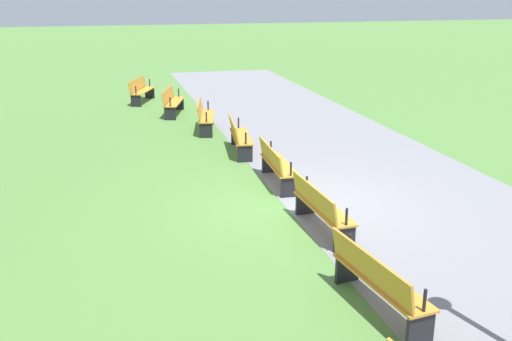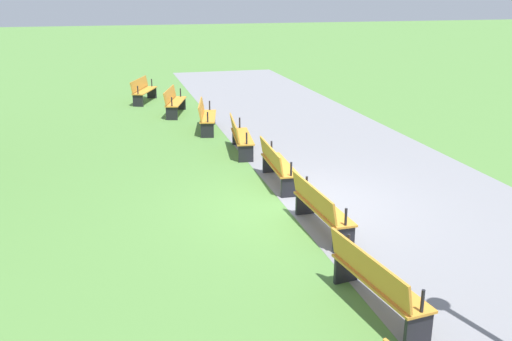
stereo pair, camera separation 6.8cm
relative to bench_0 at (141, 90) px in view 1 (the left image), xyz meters
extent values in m
plane|color=#54843D|center=(11.74, 2.30, -0.48)|extent=(120.00, 120.00, 0.00)
cube|color=gray|center=(11.74, 4.55, -0.47)|extent=(38.65, 5.14, 0.01)
cube|color=orange|center=(0.03, 0.06, -0.03)|extent=(1.86, 1.08, 0.04)
cube|color=orange|center=(-0.05, -0.12, 0.21)|extent=(1.74, 0.77, 0.40)
cube|color=black|center=(-0.77, 0.38, -0.26)|extent=(0.19, 0.37, 0.43)
cylinder|color=black|center=(-0.76, 0.40, 0.13)|extent=(0.06, 0.06, 0.30)
cube|color=black|center=(0.82, -0.25, -0.26)|extent=(0.19, 0.37, 0.43)
cylinder|color=black|center=(0.83, -0.23, 0.13)|extent=(0.06, 0.06, 0.30)
cube|color=orange|center=(2.54, 0.94, -0.03)|extent=(1.88, 0.95, 0.04)
cube|color=orange|center=(2.48, 0.75, 0.21)|extent=(1.78, 0.63, 0.40)
cube|color=black|center=(1.73, 1.19, -0.26)|extent=(0.17, 0.38, 0.43)
cylinder|color=black|center=(1.73, 1.21, 0.13)|extent=(0.05, 0.05, 0.30)
cube|color=black|center=(3.36, 0.69, -0.26)|extent=(0.17, 0.38, 0.43)
cylinder|color=black|center=(3.36, 0.71, 0.13)|extent=(0.05, 0.05, 0.30)
cube|color=orange|center=(5.12, 1.60, -0.03)|extent=(1.88, 0.81, 0.04)
cube|color=orange|center=(5.08, 1.41, 0.21)|extent=(1.81, 0.48, 0.40)
cube|color=black|center=(4.29, 1.78, -0.26)|extent=(0.14, 0.38, 0.43)
cylinder|color=black|center=(4.29, 1.80, 0.13)|extent=(0.05, 0.05, 0.30)
cube|color=black|center=(5.96, 1.42, -0.26)|extent=(0.14, 0.38, 0.43)
cylinder|color=black|center=(5.96, 1.44, 0.13)|extent=(0.05, 0.05, 0.30)
cube|color=orange|center=(7.75, 2.05, -0.03)|extent=(1.87, 0.67, 0.04)
cube|color=orange|center=(7.73, 1.85, 0.21)|extent=(1.83, 0.33, 0.40)
cube|color=black|center=(6.90, 2.15, -0.26)|extent=(0.11, 0.38, 0.43)
cylinder|color=black|center=(6.91, 2.17, 0.13)|extent=(0.05, 0.05, 0.30)
cube|color=black|center=(8.60, 1.94, -0.26)|extent=(0.11, 0.38, 0.43)
cylinder|color=black|center=(8.60, 1.96, 0.13)|extent=(0.05, 0.05, 0.30)
cube|color=orange|center=(10.41, 2.27, -0.03)|extent=(1.84, 0.52, 0.04)
cube|color=orange|center=(10.40, 2.07, 0.21)|extent=(1.83, 0.18, 0.40)
cube|color=black|center=(9.55, 2.30, -0.26)|extent=(0.08, 0.38, 0.43)
cylinder|color=black|center=(9.55, 2.32, 0.13)|extent=(0.05, 0.05, 0.30)
cube|color=black|center=(11.26, 2.23, -0.26)|extent=(0.08, 0.38, 0.43)
cylinder|color=black|center=(11.26, 2.25, 0.13)|extent=(0.05, 0.05, 0.30)
cube|color=orange|center=(13.07, 2.27, -0.03)|extent=(1.84, 0.52, 0.04)
cube|color=orange|center=(13.08, 2.07, 0.21)|extent=(1.83, 0.18, 0.40)
cube|color=black|center=(12.22, 2.23, -0.26)|extent=(0.08, 0.38, 0.43)
cylinder|color=black|center=(12.22, 2.25, 0.13)|extent=(0.05, 0.05, 0.30)
cube|color=black|center=(13.92, 2.30, -0.26)|extent=(0.08, 0.38, 0.43)
cylinder|color=black|center=(13.92, 2.32, 0.13)|extent=(0.05, 0.05, 0.30)
cube|color=orange|center=(15.73, 2.05, -0.03)|extent=(1.87, 0.67, 0.04)
cube|color=orange|center=(15.75, 1.85, 0.21)|extent=(1.83, 0.33, 0.40)
cube|color=black|center=(14.88, 1.94, -0.26)|extent=(0.11, 0.38, 0.43)
cylinder|color=black|center=(14.88, 1.96, 0.13)|extent=(0.05, 0.05, 0.30)
cube|color=black|center=(16.57, 2.15, -0.26)|extent=(0.11, 0.38, 0.43)
cylinder|color=black|center=(16.57, 2.17, 0.13)|extent=(0.05, 0.05, 0.30)
camera|label=1|loc=(21.81, -1.30, 3.67)|focal=39.93mm
camera|label=2|loc=(21.83, -1.23, 3.67)|focal=39.93mm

